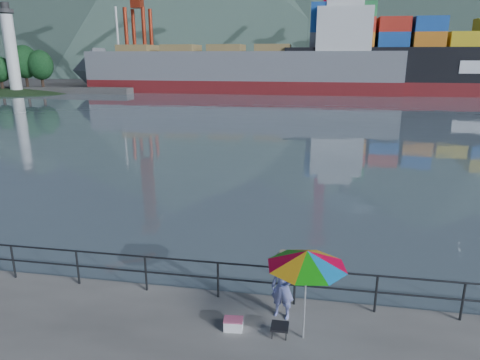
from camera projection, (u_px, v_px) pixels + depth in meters
The scene contains 11 objects.
harbor_water at pixel (306, 77), 132.90m from camera, with size 500.00×280.00×0.00m, color slate.
far_dock at pixel (347, 85), 96.24m from camera, with size 200.00×40.00×0.40m, color #514F4C.
guardrail at pixel (181, 276), 11.37m from camera, with size 22.00×0.06×1.03m.
port_cranes at pixel (471, 1), 79.79m from camera, with size 116.00×28.00×38.40m.
container_stacks at pixel (461, 70), 91.75m from camera, with size 58.00×5.40×7.80m.
fisherman at pixel (283, 287), 10.29m from camera, with size 0.58×0.38×1.60m, color navy.
beach_umbrella at pixel (307, 259), 9.16m from camera, with size 2.14×2.14×2.16m.
folding_stool at pixel (280, 330), 9.75m from camera, with size 0.40×0.40×0.26m.
cooler_bag at pixel (233, 325), 9.96m from camera, with size 0.43×0.29×0.25m, color white.
fishing_rod at pixel (286, 295), 11.42m from camera, with size 0.02×0.02×1.91m, color black.
bulk_carrier at pixel (251, 68), 77.64m from camera, with size 55.85×9.67×14.50m.
Camera 1 is at (3.30, -8.09, 6.15)m, focal length 32.00 mm.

